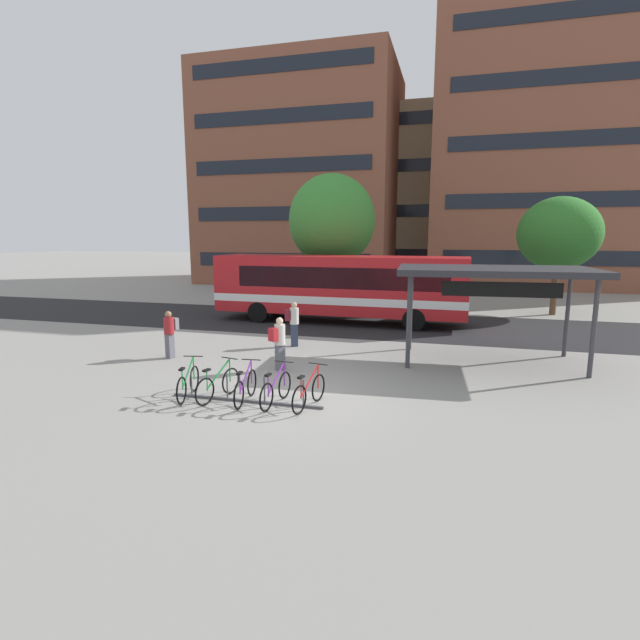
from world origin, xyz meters
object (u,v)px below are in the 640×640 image
parked_bicycle_red_4 (309,392)px  commuter_red_pack_1 (279,340)px  transit_shelter (495,274)px  parked_bicycle_purple_3 (276,390)px  street_tree_1 (332,220)px  city_bus (338,286)px  parked_bicycle_green_0 (188,383)px  street_tree_0 (559,234)px  parked_bicycle_green_1 (218,385)px  parked_bicycle_purple_2 (246,388)px  commuter_grey_pack_0 (170,331)px  commuter_maroon_pack_2 (293,321)px

parked_bicycle_red_4 → commuter_red_pack_1: 3.49m
transit_shelter → parked_bicycle_purple_3: bearing=-137.1°
commuter_red_pack_1 → street_tree_1: bearing=37.5°
city_bus → parked_bicycle_green_0: bearing=85.5°
parked_bicycle_green_0 → street_tree_0: bearing=-46.7°
parked_bicycle_green_1 → parked_bicycle_red_4: same height
street_tree_0 → street_tree_1: (-11.68, -1.84, 0.72)m
parked_bicycle_purple_2 → street_tree_1: street_tree_1 is taller
city_bus → commuter_grey_pack_0: size_ratio=7.37×
parked_bicycle_green_0 → parked_bicycle_purple_3: same height
parked_bicycle_green_1 → commuter_red_pack_1: 3.07m
commuter_grey_pack_0 → commuter_red_pack_1: commuter_red_pack_1 is taller
parked_bicycle_purple_2 → commuter_maroon_pack_2: size_ratio=1.01×
parked_bicycle_purple_2 → commuter_grey_pack_0: commuter_grey_pack_0 is taller
parked_bicycle_green_0 → parked_bicycle_red_4: 3.24m
transit_shelter → street_tree_1: 12.31m
transit_shelter → commuter_red_pack_1: 7.27m
parked_bicycle_purple_2 → commuter_maroon_pack_2: bearing=1.9°
parked_bicycle_green_1 → commuter_red_pack_1: commuter_red_pack_1 is taller
street_tree_1 → street_tree_0: bearing=8.9°
parked_bicycle_green_0 → parked_bicycle_purple_2: size_ratio=0.99×
street_tree_1 → commuter_grey_pack_0: bearing=-103.4°
parked_bicycle_green_1 → city_bus: bearing=10.5°
parked_bicycle_green_1 → commuter_grey_pack_0: (-3.56, 3.43, 0.56)m
parked_bicycle_purple_2 → parked_bicycle_red_4: (1.65, 0.07, 0.00)m
street_tree_0 → parked_bicycle_green_1: bearing=-122.8°
commuter_red_pack_1 → parked_bicycle_green_1: bearing=-159.8°
parked_bicycle_purple_3 → street_tree_0: street_tree_0 is taller
parked_bicycle_purple_3 → city_bus: bearing=11.5°
commuter_red_pack_1 → parked_bicycle_red_4: bearing=-116.4°
street_tree_0 → parked_bicycle_red_4: bearing=-116.7°
parked_bicycle_purple_3 → commuter_maroon_pack_2: 6.42m
street_tree_1 → commuter_maroon_pack_2: bearing=-85.3°
parked_bicycle_purple_2 → commuter_red_pack_1: size_ratio=1.03×
city_bus → street_tree_0: (10.53, 5.26, 2.48)m
parked_bicycle_purple_2 → commuter_grey_pack_0: 5.55m
street_tree_0 → parked_bicycle_purple_3: bearing=-118.9°
parked_bicycle_purple_3 → street_tree_1: bearing=14.5°
commuter_red_pack_1 → commuter_maroon_pack_2: (-0.62, 3.25, 0.02)m
parked_bicycle_green_0 → parked_bicycle_green_1: (0.82, 0.07, 0.00)m
parked_bicycle_green_0 → street_tree_1: street_tree_1 is taller
commuter_grey_pack_0 → commuter_maroon_pack_2: commuter_maroon_pack_2 is taller
parked_bicycle_red_4 → commuter_grey_pack_0: size_ratio=1.04×
parked_bicycle_red_4 → street_tree_1: size_ratio=0.23×
parked_bicycle_purple_3 → street_tree_0: 19.69m
transit_shelter → commuter_red_pack_1: size_ratio=3.77×
parked_bicycle_green_0 → commuter_maroon_pack_2: commuter_maroon_pack_2 is taller
parked_bicycle_purple_3 → commuter_maroon_pack_2: bearing=20.3°
commuter_grey_pack_0 → parked_bicycle_red_4: bearing=70.6°
commuter_maroon_pack_2 → street_tree_0: bearing=21.4°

